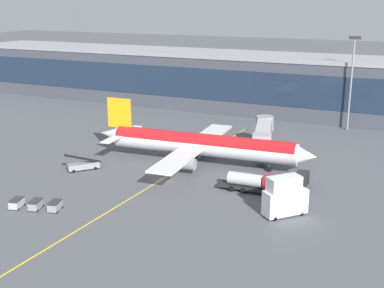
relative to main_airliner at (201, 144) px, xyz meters
name	(u,v)px	position (x,y,z in m)	size (l,w,h in m)	color
ground_plane	(163,180)	(-2.38, -11.67, -4.06)	(700.00, 700.00, 0.00)	#515459
apron_lead_in_line	(167,176)	(-2.69, -9.67, -4.05)	(0.30, 80.00, 0.01)	yellow
terminal_building	(213,80)	(-19.48, 52.77, 4.28)	(167.78, 20.74, 16.63)	#424751
main_airliner	(201,144)	(0.00, 0.00, 0.00)	(45.44, 36.03, 12.11)	white
jet_bridge	(264,132)	(9.40, 11.10, 0.97)	(8.12, 18.95, 6.74)	#B2B7BC
fuel_tanker	(254,182)	(14.46, -10.39, -2.31)	(10.88, 2.97, 3.25)	#232326
belt_loader	(83,165)	(-19.02, -13.08, -3.06)	(5.42, 6.16, 3.49)	gray
crew_van	(301,179)	(21.14, -4.30, -2.74)	(2.27, 5.06, 2.30)	black
catering_lift	(285,197)	(21.76, -17.70, -0.99)	(6.41, 6.73, 6.30)	white
baggage_cart_0	(17,203)	(-17.30, -32.68, -3.27)	(2.22, 2.97, 1.48)	#B2B7BC
baggage_cart_1	(36,204)	(-14.22, -31.82, -3.27)	(2.22, 2.97, 1.48)	gray
baggage_cart_2	(55,206)	(-11.14, -30.95, -3.27)	(2.22, 2.97, 1.48)	gray
apron_light_mast_0	(352,76)	(22.29, 40.81, 9.56)	(2.80, 0.50, 23.26)	gray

